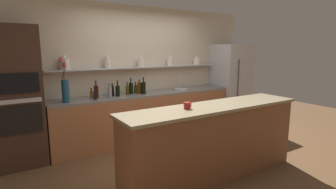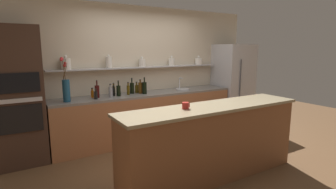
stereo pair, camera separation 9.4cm
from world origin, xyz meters
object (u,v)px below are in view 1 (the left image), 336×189
object	(u,v)px
bottle_spirit_3	(110,92)
bottle_wine_7	(144,88)
bottle_oil_1	(127,90)
bottle_wine_5	(118,91)
oven_tower	(15,97)
bottle_sauce_11	(95,95)
bottle_oil_6	(113,90)
bottle_oil_8	(136,89)
bottle_sauce_4	(113,91)
coffee_mug	(187,106)
bottle_sauce_10	(91,94)
sink_fixture	(181,88)
refrigerator	(231,84)
bottle_wine_0	(131,88)
bottle_wine_2	(96,91)
flower_vase	(65,88)
bottle_spirit_9	(139,88)

from	to	relation	value
bottle_spirit_3	bottle_wine_7	world-z (taller)	bottle_wine_7
bottle_oil_1	bottle_wine_5	bearing A→B (deg)	-168.28
oven_tower	bottle_wine_7	size ratio (longest dim) A/B	6.63
bottle_sauce_11	bottle_wine_7	bearing A→B (deg)	3.60
bottle_oil_6	bottle_oil_8	size ratio (longest dim) A/B	1.00
bottle_sauce_4	coffee_mug	xyz separation A→B (m)	(0.27, -1.92, 0.06)
bottle_oil_1	bottle_sauce_10	size ratio (longest dim) A/B	1.39
sink_fixture	bottle_sauce_10	distance (m)	1.87
refrigerator	bottle_wine_5	world-z (taller)	refrigerator
bottle_wine_0	bottle_oil_8	bearing A→B (deg)	14.88
bottle_wine_2	bottle_wine_5	distance (m)	0.38
bottle_oil_6	coffee_mug	xyz separation A→B (m)	(0.23, -2.04, 0.06)
bottle_wine_2	bottle_spirit_3	world-z (taller)	bottle_wine_2
bottle_spirit_3	bottle_sauce_10	world-z (taller)	bottle_spirit_3
bottle_wine_5	bottle_sauce_11	xyz separation A→B (m)	(-0.44, -0.08, -0.03)
flower_vase	bottle_sauce_4	size ratio (longest dim) A/B	3.73
bottle_wine_2	bottle_spirit_9	distance (m)	0.84
bottle_spirit_9	bottle_wine_2	bearing A→B (deg)	-179.95
flower_vase	sink_fixture	world-z (taller)	flower_vase
bottle_wine_0	bottle_wine_2	world-z (taller)	bottle_wine_2
bottle_oil_8	refrigerator	bearing A→B (deg)	-3.94
sink_fixture	bottle_wine_5	world-z (taller)	bottle_wine_5
flower_vase	bottle_wine_2	world-z (taller)	flower_vase
bottle_spirit_3	bottle_oil_6	xyz separation A→B (m)	(0.14, 0.24, -0.01)
bottle_oil_8	bottle_wine_7	bearing A→B (deg)	-64.47
oven_tower	bottle_sauce_11	distance (m)	1.17
bottle_spirit_3	bottle_spirit_9	distance (m)	0.63
flower_vase	sink_fixture	distance (m)	2.34
bottle_oil_1	bottle_wine_2	world-z (taller)	bottle_wine_2
coffee_mug	refrigerator	bearing A→B (deg)	34.68
bottle_spirit_3	bottle_wine_7	distance (m)	0.67
sink_fixture	bottle_sauce_4	size ratio (longest dim) A/B	1.52
coffee_mug	oven_tower	bearing A→B (deg)	134.26
bottle_sauce_10	flower_vase	bearing A→B (deg)	-161.17
bottle_spirit_3	bottle_wine_7	bearing A→B (deg)	1.45
refrigerator	bottle_wine_7	world-z (taller)	refrigerator
refrigerator	bottle_oil_6	xyz separation A→B (m)	(-2.86, 0.22, 0.07)
refrigerator	sink_fixture	size ratio (longest dim) A/B	6.37
bottle_wine_5	bottle_wine_7	size ratio (longest dim) A/B	0.90
bottle_sauce_4	bottle_oil_6	distance (m)	0.12
flower_vase	bottle_sauce_4	world-z (taller)	flower_vase
oven_tower	coffee_mug	bearing A→B (deg)	-45.74
flower_vase	bottle_spirit_9	size ratio (longest dim) A/B	2.65
oven_tower	bottle_spirit_3	xyz separation A→B (m)	(1.44, -0.06, -0.04)
bottle_spirit_3	bottle_sauce_10	distance (m)	0.32
oven_tower	sink_fixture	bearing A→B (deg)	0.23
bottle_sauce_4	flower_vase	bearing A→B (deg)	-170.78
flower_vase	sink_fixture	size ratio (longest dim) A/B	2.46
bottle_sauce_11	coffee_mug	xyz separation A→B (m)	(0.65, -1.75, 0.07)
bottle_wine_5	bottle_sauce_10	size ratio (longest dim) A/B	1.68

